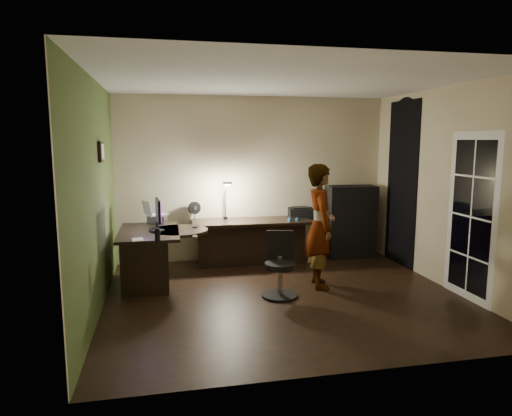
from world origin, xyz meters
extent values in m
cube|color=black|center=(0.00, 0.00, -0.01)|extent=(4.50, 4.00, 0.01)
cube|color=silver|center=(0.00, 0.00, 2.71)|extent=(4.50, 4.00, 0.01)
cube|color=#C5B691|center=(0.00, 2.00, 1.35)|extent=(4.50, 0.01, 2.70)
cube|color=#C5B691|center=(0.00, -2.00, 1.35)|extent=(4.50, 0.01, 2.70)
cube|color=#C5B691|center=(-2.25, 0.00, 1.35)|extent=(0.01, 4.00, 2.70)
cube|color=#C5B691|center=(2.25, 0.00, 1.35)|extent=(0.01, 4.00, 2.70)
cube|color=#465D28|center=(-2.24, 0.00, 1.35)|extent=(0.00, 4.00, 2.70)
cube|color=black|center=(2.24, 1.15, 1.30)|extent=(0.01, 0.90, 2.60)
cube|color=white|center=(2.24, -0.55, 1.05)|extent=(0.02, 0.92, 2.10)
cube|color=black|center=(-2.22, 0.45, 1.85)|extent=(0.04, 0.30, 0.25)
cube|color=black|center=(-1.69, 0.87, 0.38)|extent=(0.82, 1.32, 0.76)
cube|color=black|center=(-0.11, 1.63, 0.36)|extent=(1.92, 0.72, 0.71)
cube|color=black|center=(1.64, 1.72, 0.61)|extent=(0.84, 0.45, 1.22)
cube|color=silver|center=(-1.58, 1.45, 0.82)|extent=(0.31, 0.28, 0.11)
cube|color=silver|center=(-1.58, 1.45, 0.98)|extent=(0.40, 0.39, 0.21)
cube|color=black|center=(-1.58, 0.81, 0.92)|extent=(0.14, 0.49, 0.32)
ellipsoid|color=silver|center=(-1.11, 0.25, 0.78)|extent=(0.08, 0.11, 0.04)
cube|color=black|center=(-1.04, 1.01, 0.77)|extent=(0.11, 0.15, 0.01)
cube|color=black|center=(-1.53, 1.13, 0.77)|extent=(0.02, 0.13, 0.01)
cylinder|color=black|center=(-1.57, 0.13, 0.85)|extent=(0.08, 0.08, 0.17)
cube|color=silver|center=(-1.81, 0.28, 0.77)|extent=(0.16, 0.20, 0.01)
cube|color=black|center=(-0.99, 1.86, 0.85)|extent=(0.23, 0.18, 0.32)
cube|color=#135279|center=(0.54, 1.45, 0.74)|extent=(0.18, 0.11, 0.08)
cube|color=black|center=(0.78, 1.80, 0.79)|extent=(0.44, 0.37, 0.18)
cube|color=black|center=(-0.50, 1.83, 1.04)|extent=(0.24, 0.35, 0.69)
cube|color=black|center=(-0.06, 0.00, 0.41)|extent=(0.56, 0.56, 0.83)
imported|color=#D8A88C|center=(0.58, 0.31, 0.84)|extent=(0.46, 0.64, 1.68)
camera|label=1|loc=(-1.50, -5.44, 2.00)|focal=32.00mm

